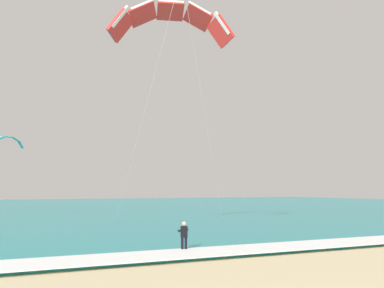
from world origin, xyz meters
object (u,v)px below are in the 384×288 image
at_px(kite_primary, 171,19).
at_px(kite_distant, 8,140).
at_px(surfboard, 184,253).
at_px(kitesurfer, 184,236).

bearing_deg(kite_primary, kite_distant, 117.65).
relative_size(surfboard, kite_primary, 0.08).
xyz_separation_m(surfboard, kite_distant, (-9.75, 31.58, 9.17)).
relative_size(kitesurfer, kite_distant, 0.44).
xyz_separation_m(surfboard, kite_primary, (2.33, 8.54, 16.99)).
distance_m(kitesurfer, kite_distant, 34.05).
height_order(surfboard, kite_distant, kite_distant).
bearing_deg(kite_primary, kitesurfer, -105.26).
bearing_deg(kitesurfer, surfboard, -96.25).
height_order(kite_primary, kite_distant, kite_primary).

